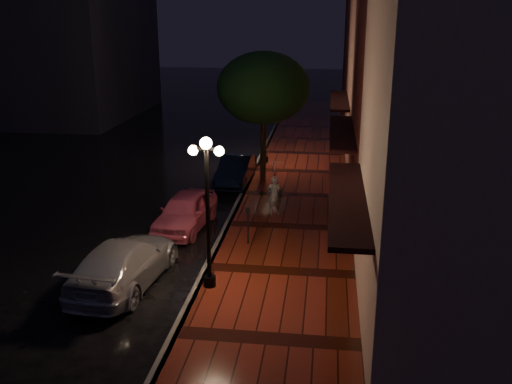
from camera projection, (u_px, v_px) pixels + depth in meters
The scene contains 15 objects.
ground at pixel (228, 227), 21.03m from camera, with size 120.00×120.00×0.00m, color black.
sidewalk at pixel (289, 228), 20.73m from camera, with size 4.50×60.00×0.15m, color #43160C.
curb at pixel (228, 225), 21.01m from camera, with size 0.25×60.00×0.15m, color #595451.
storefront_near at pixel (478, 163), 13.22m from camera, with size 5.00×8.00×8.50m, color gray.
storefront_mid at pixel (428, 73), 20.40m from camera, with size 5.00×8.00×11.00m, color #511914.
storefront_far at pixel (401, 76), 28.26m from camera, with size 5.00×8.00×9.00m, color #8C5951.
storefront_extra at pixel (384, 52), 37.56m from camera, with size 5.00×12.00×10.00m, color #511914.
streetlamp_near at pixel (208, 204), 15.47m from camera, with size 0.96×0.36×4.31m.
streetlamp_far at pixel (265, 115), 28.70m from camera, with size 0.96×0.36×4.31m.
street_tree at pixel (263, 90), 25.32m from camera, with size 4.16×4.16×5.80m.
pink_car at pixel (185, 211), 20.72m from camera, with size 1.56×3.89×1.32m, color #DD5B7B.
navy_car at pixel (236, 170), 26.08m from camera, with size 1.35×3.88×1.28m, color black.
silver_car at pixel (124, 263), 16.43m from camera, with size 1.93×4.74×1.38m, color #A2A2AA.
woman_with_umbrella at pixel (274, 179), 21.51m from camera, with size 0.88×0.90×2.13m.
parking_meter at pixel (248, 221), 18.94m from camera, with size 0.13×0.10×1.30m.
Camera 1 is at (3.51, -19.35, 7.63)m, focal length 40.00 mm.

